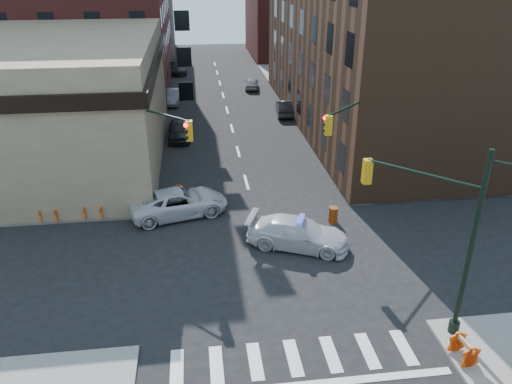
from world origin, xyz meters
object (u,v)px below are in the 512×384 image
object	(u,v)px
police_car	(298,233)
barrel_bank	(179,193)
parked_car_wfar	(173,97)
barricade_nw_a	(94,211)
parked_car_enear	(285,108)
parked_car_wnear	(179,130)
pickup	(179,202)
pedestrian_a	(106,201)
barrel_road	(333,215)
pedestrian_b	(100,195)
barricade_se_a	(464,350)

from	to	relation	value
police_car	barrel_bank	xyz separation A→B (m)	(-6.38, 6.61, -0.33)
parked_car_wfar	barricade_nw_a	size ratio (longest dim) A/B	3.57
parked_car_enear	parked_car_wfar	bearing A→B (deg)	-21.91
barricade_nw_a	parked_car_wnear	bearing A→B (deg)	72.16
barricade_nw_a	barrel_bank	bearing A→B (deg)	25.31
parked_car_wfar	pickup	bearing A→B (deg)	-80.64
parked_car_wfar	barricade_nw_a	world-z (taller)	parked_car_wfar
pedestrian_a	barrel_road	size ratio (longest dim) A/B	2.03
parked_car_wfar	parked_car_wnear	bearing A→B (deg)	-78.95
pickup	parked_car_wfar	distance (m)	25.44
pickup	barrel_road	size ratio (longest dim) A/B	6.23
pickup	pedestrian_a	size ratio (longest dim) A/B	3.07
pickup	barrel_road	distance (m)	9.20
barricade_nw_a	pedestrian_a	bearing A→B (deg)	22.96
parked_car_wfar	pedestrian_b	world-z (taller)	pedestrian_b
police_car	pickup	distance (m)	7.78
pedestrian_a	barricade_se_a	distance (m)	20.50
barricade_nw_a	police_car	bearing A→B (deg)	-20.07
parked_car_enear	pedestrian_b	bearing A→B (deg)	56.92
parked_car_wnear	parked_car_wfar	distance (m)	11.52
pedestrian_b	barrel_bank	bearing A→B (deg)	13.60
parked_car_wnear	parked_car_wfar	bearing A→B (deg)	92.66
parked_car_wfar	barricade_se_a	xyz separation A→B (m)	(11.85, -39.01, -0.16)
pickup	barricade_se_a	world-z (taller)	pickup
parked_car_wfar	parked_car_enear	size ratio (longest dim) A/B	1.00
parked_car_wnear	barricade_nw_a	distance (m)	14.82
parked_car_wnear	parked_car_wfar	xyz separation A→B (m)	(-0.76, 11.50, -0.04)
police_car	parked_car_wfar	world-z (taller)	police_car
pedestrian_a	barricade_nw_a	xyz separation A→B (m)	(-0.75, -0.30, -0.48)
police_car	parked_car_wnear	bearing A→B (deg)	41.87
parked_car_enear	pedestrian_a	world-z (taller)	pedestrian_a
parked_car_wfar	parked_car_enear	distance (m)	12.31
barricade_se_a	barricade_nw_a	xyz separation A→B (m)	(-15.90, 13.49, 0.04)
parked_car_wnear	barrel_bank	size ratio (longest dim) A/B	4.87
parked_car_wnear	barricade_se_a	bearing A→B (deg)	-69.16
police_car	parked_car_enear	world-z (taller)	police_car
pedestrian_a	police_car	bearing A→B (deg)	-27.66
police_car	pickup	bearing A→B (deg)	77.16
pickup	parked_car_enear	xyz separation A→B (m)	(10.03, 19.79, -0.08)
barrel_road	barricade_se_a	bearing A→B (deg)	-80.31
police_car	barricade_se_a	xyz separation A→B (m)	(4.57, -9.10, -0.22)
barricade_se_a	pedestrian_a	bearing A→B (deg)	40.51
barrel_road	barricade_nw_a	bearing A→B (deg)	171.93
parked_car_wnear	pedestrian_a	distance (m)	14.31
parked_car_wfar	barricade_nw_a	xyz separation A→B (m)	(-4.05, -25.52, -0.12)
police_car	pedestrian_b	distance (m)	12.44
barrel_road	barrel_bank	world-z (taller)	barrel_road
parked_car_wfar	barricade_nw_a	bearing A→B (deg)	-91.74
parked_car_wfar	police_car	bearing A→B (deg)	-69.04
barrel_road	barrel_bank	xyz separation A→B (m)	(-8.99, 4.20, -0.00)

